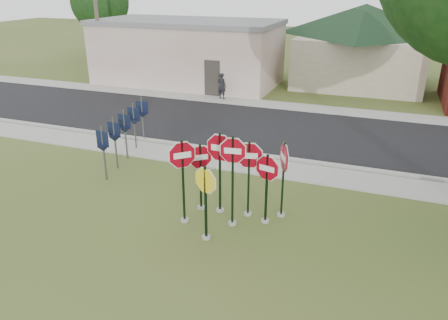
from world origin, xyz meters
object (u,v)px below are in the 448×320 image
at_px(pedestrian, 222,86).
at_px(stop_sign_yellow, 206,195).
at_px(stop_sign_left, 183,170).
at_px(utility_pole_near, 96,8).
at_px(stop_sign_center, 233,169).

bearing_deg(pedestrian, stop_sign_yellow, 126.54).
distance_m(stop_sign_left, utility_pole_near, 19.57).
relative_size(stop_sign_center, stop_sign_left, 1.06).
bearing_deg(utility_pole_near, pedestrian, -4.63).
xyz_separation_m(stop_sign_center, stop_sign_yellow, (-0.42, -0.96, -0.42)).
xyz_separation_m(stop_sign_left, utility_pole_near, (-12.87, 14.37, 3.30)).
height_order(stop_sign_center, stop_sign_left, stop_sign_center).
distance_m(utility_pole_near, pedestrian, 9.78).
bearing_deg(stop_sign_yellow, utility_pole_near, 132.69).
height_order(stop_sign_yellow, pedestrian, stop_sign_yellow).
bearing_deg(utility_pole_near, stop_sign_center, -44.57).
bearing_deg(stop_sign_yellow, stop_sign_center, 66.32).
xyz_separation_m(stop_sign_center, utility_pole_near, (-14.25, 14.04, 3.20)).
bearing_deg(utility_pole_near, stop_sign_yellow, -47.31).
xyz_separation_m(utility_pole_near, pedestrian, (8.83, -0.72, -4.14)).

